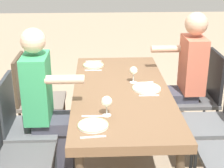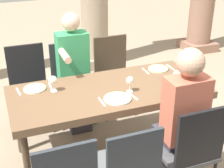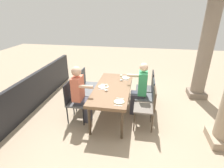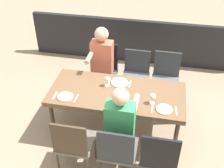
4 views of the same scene
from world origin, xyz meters
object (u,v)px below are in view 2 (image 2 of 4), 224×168
chair_west_north (29,82)px  plate_1 (118,98)px  wine_glass_1 (130,81)px  chair_mid_south (127,166)px  diner_man_white (180,117)px  plate_0 (35,88)px  chair_east_north (114,70)px  plate_2 (158,69)px  dining_table (109,95)px  wine_glass_0 (53,80)px  chair_mid_north (71,77)px  chair_east_south (190,148)px  diner_woman_green (74,70)px

chair_west_north → plate_1: bearing=-58.5°
chair_west_north → wine_glass_1: size_ratio=6.18×
chair_mid_south → plate_1: (0.17, 0.61, 0.23)m
diner_man_white → plate_0: diner_man_white is taller
chair_east_north → plate_2: bearing=-64.2°
chair_east_north → plate_0: 1.21m
dining_table → plate_2: (0.66, 0.25, 0.07)m
chair_west_north → wine_glass_1: (0.81, -0.96, 0.31)m
wine_glass_0 → plate_1: wine_glass_0 is taller
plate_0 → wine_glass_1: 0.90m
dining_table → chair_west_north: size_ratio=1.97×
chair_mid_south → wine_glass_0: wine_glass_0 is taller
diner_man_white → wine_glass_1: bearing=111.7°
plate_0 → chair_west_north: bearing=89.1°
dining_table → diner_man_white: size_ratio=1.39×
chair_west_north → plate_2: size_ratio=4.35×
plate_0 → plate_1: bearing=-35.1°
dining_table → chair_mid_south: bearing=-101.2°
dining_table → plate_0: (-0.66, 0.24, 0.07)m
diner_man_white → wine_glass_0: 1.19m
dining_table → plate_2: size_ratio=8.57×
plate_1 → chair_mid_north: bearing=98.9°
wine_glass_0 → chair_mid_south: bearing=-71.3°
chair_east_south → chair_mid_south: bearing=179.3°
chair_west_north → chair_mid_north: chair_west_north is taller
diner_woman_green → diner_man_white: diner_man_white is taller
chair_mid_south → plate_1: size_ratio=3.54×
chair_mid_south → plate_2: size_ratio=4.07×
chair_west_north → plate_2: (1.31, -0.59, 0.21)m
chair_mid_south → wine_glass_1: (0.33, 0.71, 0.33)m
diner_woman_green → wine_glass_1: bearing=-66.4°
chair_west_north → chair_mid_south: 1.74m
plate_0 → wine_glass_1: (0.82, -0.36, 0.10)m
chair_west_north → plate_2: bearing=-24.4°
wine_glass_0 → plate_2: size_ratio=0.71×
chair_east_north → wine_glass_1: 1.03m
chair_east_south → wine_glass_0: (-0.87, 0.98, 0.31)m
chair_mid_north → wine_glass_1: bearing=-71.2°
plate_0 → wine_glass_0: bearing=-31.6°
plate_1 → plate_2: bearing=35.4°
diner_man_white → plate_1: (-0.37, 0.44, 0.02)m
chair_west_north → chair_east_south: same height
dining_table → wine_glass_1: (0.16, -0.12, 0.18)m
dining_table → plate_0: size_ratio=8.64×
chair_west_north → diner_man_white: bearing=-55.6°
chair_mid_north → diner_woman_green: diner_woman_green is taller
chair_east_north → wine_glass_0: 1.15m
chair_east_south → plate_0: chair_east_south is taller
wine_glass_1 → plate_1: bearing=-148.0°
chair_mid_north → diner_woman_green: 0.27m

